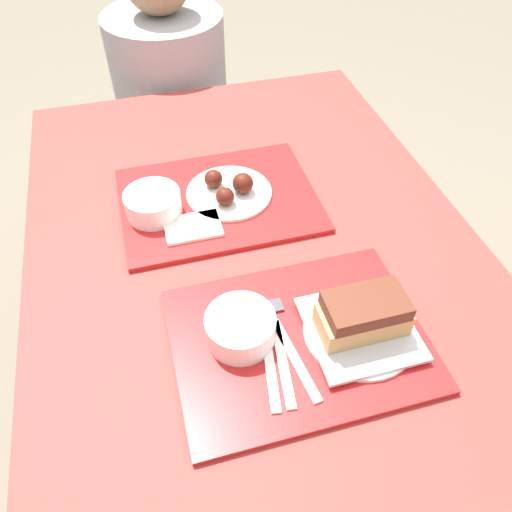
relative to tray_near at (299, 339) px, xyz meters
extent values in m
plane|color=#706656|center=(-0.01, 0.23, -0.78)|extent=(12.00, 12.00, 0.00)
cube|color=maroon|center=(-0.01, 0.23, -0.03)|extent=(0.93, 1.40, 0.04)
cylinder|color=maroon|center=(-0.42, 0.85, -0.41)|extent=(0.07, 0.07, 0.73)
cylinder|color=maroon|center=(0.40, 0.85, -0.41)|extent=(0.07, 0.07, 0.73)
cube|color=maroon|center=(-0.01, 1.15, -0.37)|extent=(0.89, 0.28, 0.04)
cylinder|color=maroon|center=(-0.39, 1.15, -0.58)|extent=(0.06, 0.06, 0.39)
cylinder|color=maroon|center=(0.37, 1.15, -0.58)|extent=(0.06, 0.06, 0.39)
cube|color=red|center=(0.00, 0.00, 0.00)|extent=(0.44, 0.33, 0.01)
cube|color=red|center=(-0.05, 0.41, 0.00)|extent=(0.44, 0.33, 0.01)
cylinder|color=white|center=(-0.10, 0.03, 0.03)|extent=(0.12, 0.12, 0.05)
cylinder|color=beige|center=(-0.10, 0.03, 0.05)|extent=(0.11, 0.11, 0.01)
cylinder|color=white|center=(0.11, -0.02, 0.01)|extent=(0.20, 0.20, 0.01)
cube|color=silver|center=(0.11, -0.02, 0.02)|extent=(0.18, 0.18, 0.01)
cube|color=tan|center=(0.11, -0.02, 0.05)|extent=(0.15, 0.08, 0.05)
cube|color=#562819|center=(0.11, -0.02, 0.08)|extent=(0.14, 0.08, 0.03)
cube|color=white|center=(-0.04, -0.04, 0.01)|extent=(0.04, 0.17, 0.00)
cube|color=white|center=(-0.02, -0.04, 0.01)|extent=(0.04, 0.17, 0.00)
cube|color=white|center=(-0.06, -0.04, 0.01)|extent=(0.04, 0.17, 0.00)
cube|color=#3F3F47|center=(-0.03, 0.07, 0.01)|extent=(0.04, 0.03, 0.01)
cylinder|color=white|center=(-0.20, 0.39, 0.03)|extent=(0.12, 0.12, 0.05)
cylinder|color=beige|center=(-0.20, 0.39, 0.05)|extent=(0.11, 0.11, 0.01)
cylinder|color=white|center=(-0.03, 0.41, 0.01)|extent=(0.19, 0.19, 0.01)
sphere|color=#4C190F|center=(0.00, 0.40, 0.04)|extent=(0.05, 0.05, 0.05)
sphere|color=#4C190F|center=(-0.06, 0.44, 0.03)|extent=(0.04, 0.04, 0.04)
sphere|color=#4C190F|center=(-0.05, 0.37, 0.03)|extent=(0.04, 0.04, 0.04)
cube|color=white|center=(-0.13, 0.32, 0.01)|extent=(0.12, 0.08, 0.01)
cylinder|color=#9E9EA3|center=(-0.06, 1.15, -0.11)|extent=(0.38, 0.38, 0.49)
camera|label=1|loc=(-0.20, -0.46, 0.73)|focal=35.00mm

